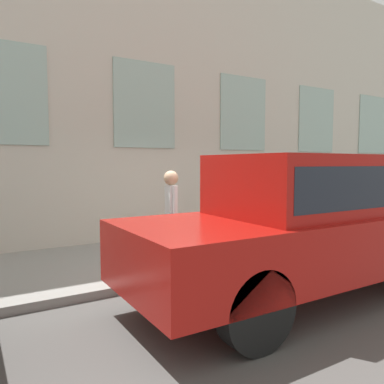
% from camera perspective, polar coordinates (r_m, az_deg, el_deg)
% --- Properties ---
extents(ground_plane, '(80.00, 80.00, 0.00)m').
position_cam_1_polar(ground_plane, '(6.19, 4.53, -12.64)').
color(ground_plane, '#514F4C').
extents(sidewalk, '(2.95, 60.00, 0.12)m').
position_cam_1_polar(sidewalk, '(7.38, -2.25, -9.34)').
color(sidewalk, gray).
rests_on(sidewalk, ground_plane).
extents(building_facade, '(0.33, 40.00, 7.09)m').
position_cam_1_polar(building_facade, '(8.80, -7.64, 15.69)').
color(building_facade, beige).
rests_on(building_facade, ground_plane).
extents(fire_hydrant, '(0.37, 0.47, 0.89)m').
position_cam_1_polar(fire_hydrant, '(6.41, 3.23, -6.69)').
color(fire_hydrant, gold).
rests_on(fire_hydrant, sidewalk).
extents(person, '(0.38, 0.25, 1.57)m').
position_cam_1_polar(person, '(6.43, -3.19, -2.29)').
color(person, '#998466').
rests_on(person, sidewalk).
extents(parked_car_red_near, '(1.80, 5.17, 1.92)m').
position_cam_1_polar(parked_car_red_near, '(5.27, 17.51, -4.05)').
color(parked_car_red_near, black).
rests_on(parked_car_red_near, ground_plane).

